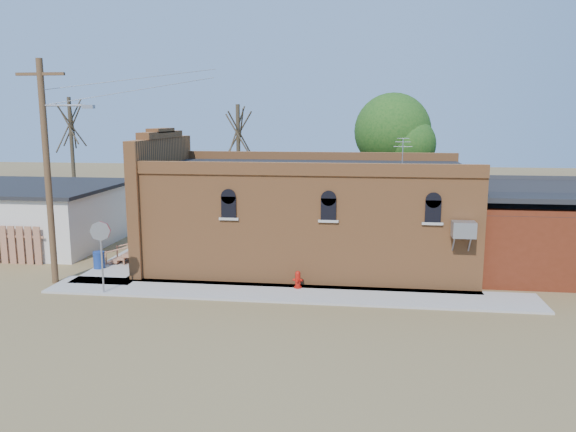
# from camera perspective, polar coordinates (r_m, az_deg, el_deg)

# --- Properties ---
(ground) EXTENTS (120.00, 120.00, 0.00)m
(ground) POSITION_cam_1_polar(r_m,az_deg,el_deg) (21.28, -4.47, -8.52)
(ground) COLOR brown
(ground) RESTS_ON ground
(sidewalk_south) EXTENTS (19.00, 2.20, 0.08)m
(sidewalk_south) POSITION_cam_1_polar(r_m,az_deg,el_deg) (21.86, -0.10, -7.86)
(sidewalk_south) COLOR #9E9991
(sidewalk_south) RESTS_ON ground
(sidewalk_west) EXTENTS (2.60, 10.00, 0.08)m
(sidewalk_west) POSITION_cam_1_polar(r_m,az_deg,el_deg) (28.60, -14.45, -3.89)
(sidewalk_west) COLOR #9E9991
(sidewalk_west) RESTS_ON ground
(brick_bar) EXTENTS (16.40, 7.97, 6.30)m
(brick_bar) POSITION_cam_1_polar(r_m,az_deg,el_deg) (25.74, 1.55, 0.14)
(brick_bar) COLOR #AA6333
(brick_bar) RESTS_ON ground
(red_shed) EXTENTS (5.40, 6.40, 4.30)m
(red_shed) POSITION_cam_1_polar(r_m,az_deg,el_deg) (26.64, 23.14, -0.48)
(red_shed) COLOR #521D0E
(red_shed) RESTS_ON ground
(utility_pole) EXTENTS (3.12, 0.26, 9.00)m
(utility_pole) POSITION_cam_1_polar(r_m,az_deg,el_deg) (24.39, -23.17, 4.55)
(utility_pole) COLOR #4D381E
(utility_pole) RESTS_ON ground
(tree_bare_near) EXTENTS (2.80, 2.80, 7.65)m
(tree_bare_near) POSITION_cam_1_polar(r_m,az_deg,el_deg) (33.53, -5.10, 8.62)
(tree_bare_near) COLOR #443927
(tree_bare_near) RESTS_ON ground
(tree_bare_far) EXTENTS (2.80, 2.80, 8.16)m
(tree_bare_far) POSITION_cam_1_polar(r_m,az_deg,el_deg) (38.34, -21.24, 8.76)
(tree_bare_far) COLOR #443927
(tree_bare_far) RESTS_ON ground
(tree_leafy) EXTENTS (4.40, 4.40, 8.15)m
(tree_leafy) POSITION_cam_1_polar(r_m,az_deg,el_deg) (33.29, 10.58, 8.44)
(tree_leafy) COLOR #443927
(tree_leafy) RESTS_ON ground
(fire_hydrant) EXTENTS (0.41, 0.40, 0.69)m
(fire_hydrant) POSITION_cam_1_polar(r_m,az_deg,el_deg) (22.31, 1.00, -6.47)
(fire_hydrant) COLOR #A41109
(fire_hydrant) RESTS_ON sidewalk_south
(stop_sign) EXTENTS (0.74, 0.29, 2.79)m
(stop_sign) POSITION_cam_1_polar(r_m,az_deg,el_deg) (22.47, -18.50, -2.13)
(stop_sign) COLOR #929297
(stop_sign) RESTS_ON sidewalk_south
(trash_barrel) EXTENTS (0.57, 0.57, 0.76)m
(trash_barrel) POSITION_cam_1_polar(r_m,az_deg,el_deg) (26.52, -18.65, -4.25)
(trash_barrel) COLOR navy
(trash_barrel) RESTS_ON sidewalk_west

